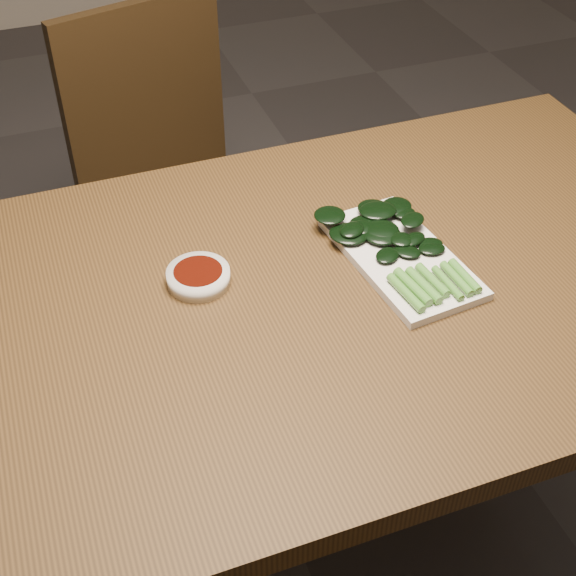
% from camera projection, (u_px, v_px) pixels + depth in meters
% --- Properties ---
extents(ground, '(6.00, 6.00, 0.00)m').
position_uv_depth(ground, '(302.00, 554.00, 1.70)').
color(ground, '#312E2E').
rests_on(ground, ground).
extents(table, '(1.40, 0.80, 0.75)m').
position_uv_depth(table, '(306.00, 322.00, 1.25)').
color(table, '#402A12').
rests_on(table, ground).
extents(chair_far, '(0.48, 0.48, 0.89)m').
position_uv_depth(chair_far, '(175.00, 186.00, 1.88)').
color(chair_far, black).
rests_on(chair_far, ground).
extents(sauce_bowl, '(0.10, 0.10, 0.02)m').
position_uv_depth(sauce_bowl, '(198.00, 277.00, 1.21)').
color(sauce_bowl, silver).
rests_on(sauce_bowl, table).
extents(serving_plate, '(0.17, 0.29, 0.01)m').
position_uv_depth(serving_plate, '(401.00, 257.00, 1.25)').
color(serving_plate, silver).
rests_on(serving_plate, table).
extents(gai_lan, '(0.19, 0.28, 0.02)m').
position_uv_depth(gai_lan, '(389.00, 238.00, 1.26)').
color(gai_lan, '#4E8F31').
rests_on(gai_lan, serving_plate).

